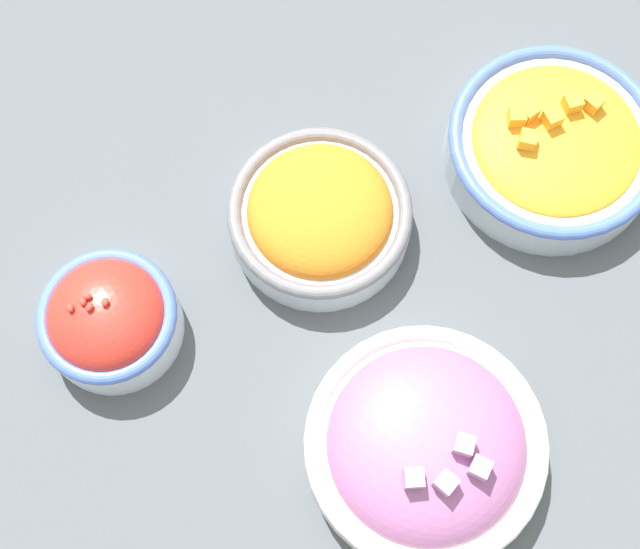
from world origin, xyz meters
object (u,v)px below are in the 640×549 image
at_px(bowl_carrots, 320,215).
at_px(bowl_cherry_tomatoes, 109,319).
at_px(bowl_squash, 553,145).
at_px(bowl_red_onion, 425,445).

xyz_separation_m(bowl_carrots, bowl_cherry_tomatoes, (-0.15, 0.11, 0.00)).
height_order(bowl_carrots, bowl_squash, same).
distance_m(bowl_carrots, bowl_cherry_tomatoes, 0.19).
height_order(bowl_red_onion, bowl_squash, bowl_red_onion).
bearing_deg(bowl_carrots, bowl_squash, -47.30).
bearing_deg(bowl_red_onion, bowl_squash, -0.30).
distance_m(bowl_red_onion, bowl_carrots, 0.21).
bearing_deg(bowl_cherry_tomatoes, bowl_squash, -42.26).
xyz_separation_m(bowl_carrots, bowl_squash, (0.14, -0.15, -0.00)).
xyz_separation_m(bowl_red_onion, bowl_carrots, (0.14, 0.15, 0.00)).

